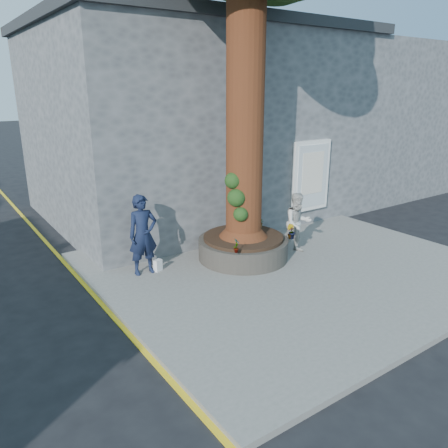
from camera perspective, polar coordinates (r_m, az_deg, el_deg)
ground at (r=9.56m, az=5.96°, el=-9.74°), size 120.00×120.00×0.00m
pavement at (r=11.13m, az=8.51°, el=-5.46°), size 9.00×8.00×0.12m
yellow_line at (r=8.95m, az=-13.86°, el=-12.19°), size 0.10×30.00×0.01m
stone_shop at (r=15.88m, az=-3.97°, el=13.08°), size 10.30×8.30×6.30m
neighbour_shop at (r=21.13m, az=15.49°, el=13.15°), size 6.00×8.00×6.00m
planter at (r=11.28m, az=2.52°, el=-3.03°), size 2.30×2.30×0.60m
man at (r=10.32m, az=-10.54°, el=-1.40°), size 0.72×0.50×1.91m
woman at (r=11.65m, az=9.59°, el=0.11°), size 0.92×0.79×1.63m
shopping_bag at (r=10.66m, az=-8.63°, el=-5.36°), size 0.23×0.19×0.28m
plant_a at (r=9.99m, az=1.62°, el=-2.78°), size 0.22×0.23×0.36m
plant_b at (r=11.03m, az=8.75°, el=-0.99°), size 0.25×0.25×0.37m
plant_c at (r=11.04m, az=8.74°, el=-1.17°), size 0.24×0.24×0.30m
plant_d at (r=11.82m, az=4.74°, el=0.18°), size 0.25×0.27×0.28m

